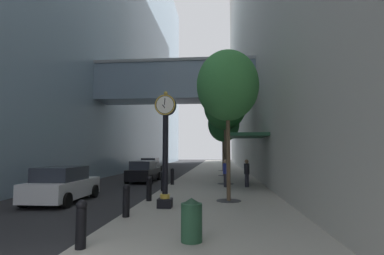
% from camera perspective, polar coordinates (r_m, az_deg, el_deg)
% --- Properties ---
extents(ground_plane, '(110.00, 110.00, 0.00)m').
position_cam_1_polar(ground_plane, '(31.43, -0.97, -8.89)').
color(ground_plane, '#262628').
rests_on(ground_plane, ground).
extents(sidewalk_right, '(6.32, 80.00, 0.14)m').
position_cam_1_polar(sidewalk_right, '(34.23, 4.91, -8.41)').
color(sidewalk_right, '#9E998E').
rests_on(sidewalk_right, ground).
extents(building_block_left, '(22.55, 80.00, 37.24)m').
position_cam_1_polar(building_block_left, '(40.57, -17.57, 19.17)').
color(building_block_left, '#849EB2').
rests_on(building_block_left, ground).
extents(street_clock, '(0.84, 0.55, 4.62)m').
position_cam_1_polar(street_clock, '(11.86, -5.15, -2.94)').
color(street_clock, black).
rests_on(street_clock, sidewalk_right).
extents(bollard_nearest, '(0.25, 0.25, 1.09)m').
position_cam_1_polar(bollard_nearest, '(7.51, -20.53, -16.78)').
color(bollard_nearest, black).
rests_on(bollard_nearest, sidewalk_right).
extents(bollard_second, '(0.25, 0.25, 1.09)m').
position_cam_1_polar(bollard_second, '(10.50, -12.54, -13.39)').
color(bollard_second, black).
rests_on(bollard_second, sidewalk_right).
extents(bollard_third, '(0.25, 0.25, 1.09)m').
position_cam_1_polar(bollard_third, '(13.62, -8.25, -11.41)').
color(bollard_third, black).
rests_on(bollard_third, sidewalk_right).
extents(bollard_fourth, '(0.25, 0.25, 1.09)m').
position_cam_1_polar(bollard_fourth, '(16.80, -5.60, -10.14)').
color(bollard_fourth, black).
rests_on(bollard_fourth, sidewalk_right).
extents(bollard_fifth, '(0.25, 0.25, 1.09)m').
position_cam_1_polar(bollard_fifth, '(20.00, -3.80, -9.27)').
color(bollard_fifth, black).
rests_on(bollard_fifth, sidewalk_right).
extents(street_tree_near, '(2.83, 2.83, 6.84)m').
position_cam_1_polar(street_tree_near, '(13.80, 6.86, 7.95)').
color(street_tree_near, '#333335').
rests_on(street_tree_near, sidewalk_right).
extents(street_tree_mid_near, '(2.92, 2.92, 7.04)m').
position_cam_1_polar(street_tree_mid_near, '(20.69, 6.34, 4.15)').
color(street_tree_mid_near, '#333335').
rests_on(street_tree_mid_near, sidewalk_right).
extents(street_tree_mid_far, '(2.90, 2.90, 6.42)m').
position_cam_1_polar(street_tree_mid_far, '(27.54, 6.10, 0.68)').
color(street_tree_mid_far, '#333335').
rests_on(street_tree_mid_far, sidewalk_right).
extents(street_tree_far, '(2.81, 2.81, 6.63)m').
position_cam_1_polar(street_tree_far, '(34.51, 5.95, 0.03)').
color(street_tree_far, '#333335').
rests_on(street_tree_far, sidewalk_right).
extents(trash_bin, '(0.53, 0.53, 1.05)m').
position_cam_1_polar(trash_bin, '(7.59, -0.09, -17.20)').
color(trash_bin, '#234C33').
rests_on(trash_bin, sidewalk_right).
extents(pedestrian_walking, '(0.41, 0.41, 1.70)m').
position_cam_1_polar(pedestrian_walking, '(18.85, 10.48, -8.49)').
color(pedestrian_walking, '#23232D').
rests_on(pedestrian_walking, sidewalk_right).
extents(pedestrian_by_clock, '(0.48, 0.48, 1.70)m').
position_cam_1_polar(pedestrian_by_clock, '(18.74, 6.49, -8.55)').
color(pedestrian_by_clock, '#23232D').
rests_on(pedestrian_by_clock, sidewalk_right).
extents(storefront_awning, '(2.40, 3.60, 3.30)m').
position_cam_1_polar(storefront_awning, '(19.14, 10.27, -1.71)').
color(storefront_awning, '#235138').
rests_on(storefront_awning, sidewalk_right).
extents(car_black_near, '(1.99, 4.52, 1.61)m').
position_cam_1_polar(car_black_near, '(23.41, -9.23, -8.36)').
color(car_black_near, black).
rests_on(car_black_near, ground).
extents(car_grey_mid, '(2.07, 4.31, 1.60)m').
position_cam_1_polar(car_grey_mid, '(34.18, -7.98, -7.20)').
color(car_grey_mid, slate).
rests_on(car_grey_mid, ground).
extents(car_white_far, '(2.14, 4.22, 1.63)m').
position_cam_1_polar(car_white_far, '(15.16, -23.67, -10.07)').
color(car_white_far, silver).
rests_on(car_white_far, ground).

